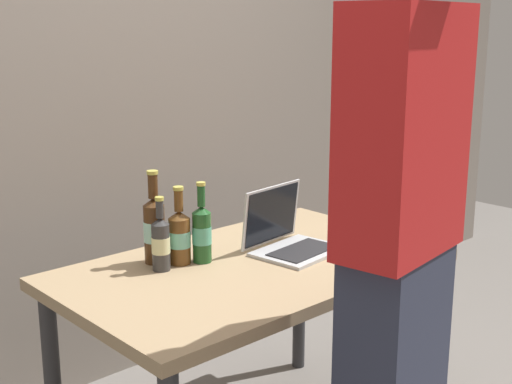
{
  "coord_description": "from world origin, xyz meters",
  "views": [
    {
      "loc": [
        -1.53,
        -1.7,
        1.55
      ],
      "look_at": [
        0.02,
        0.0,
        0.99
      ],
      "focal_mm": 48.67,
      "sensor_mm": 36.0,
      "label": 1
    }
  ],
  "objects_px": {
    "laptop": "(288,237)",
    "beer_bottle_dark": "(179,235)",
    "beer_bottle_green": "(154,228)",
    "person_figure": "(398,253)",
    "beer_bottle_amber": "(161,242)",
    "beer_bottle_brown": "(202,232)"
  },
  "relations": [
    {
      "from": "beer_bottle_brown",
      "to": "beer_bottle_dark",
      "type": "distance_m",
      "value": 0.08
    },
    {
      "from": "beer_bottle_green",
      "to": "beer_bottle_amber",
      "type": "distance_m",
      "value": 0.09
    },
    {
      "from": "laptop",
      "to": "beer_bottle_green",
      "type": "height_order",
      "value": "beer_bottle_green"
    },
    {
      "from": "laptop",
      "to": "person_figure",
      "type": "distance_m",
      "value": 0.73
    },
    {
      "from": "laptop",
      "to": "beer_bottle_dark",
      "type": "height_order",
      "value": "beer_bottle_dark"
    },
    {
      "from": "person_figure",
      "to": "laptop",
      "type": "bearing_deg",
      "value": 69.15
    },
    {
      "from": "laptop",
      "to": "beer_bottle_amber",
      "type": "distance_m",
      "value": 0.49
    },
    {
      "from": "beer_bottle_amber",
      "to": "beer_bottle_dark",
      "type": "height_order",
      "value": "beer_bottle_dark"
    },
    {
      "from": "laptop",
      "to": "beer_bottle_amber",
      "type": "height_order",
      "value": "beer_bottle_amber"
    },
    {
      "from": "laptop",
      "to": "person_figure",
      "type": "bearing_deg",
      "value": -110.85
    },
    {
      "from": "beer_bottle_dark",
      "to": "beer_bottle_brown",
      "type": "bearing_deg",
      "value": -29.06
    },
    {
      "from": "beer_bottle_amber",
      "to": "person_figure",
      "type": "bearing_deg",
      "value": -75.28
    },
    {
      "from": "laptop",
      "to": "beer_bottle_dark",
      "type": "xyz_separation_m",
      "value": [
        -0.38,
        0.15,
        0.05
      ]
    },
    {
      "from": "beer_bottle_amber",
      "to": "beer_bottle_dark",
      "type": "relative_size",
      "value": 0.93
    },
    {
      "from": "laptop",
      "to": "beer_bottle_dark",
      "type": "bearing_deg",
      "value": 158.18
    },
    {
      "from": "beer_bottle_green",
      "to": "beer_bottle_brown",
      "type": "relative_size",
      "value": 1.15
    },
    {
      "from": "beer_bottle_amber",
      "to": "person_figure",
      "type": "distance_m",
      "value": 0.84
    },
    {
      "from": "beer_bottle_brown",
      "to": "beer_bottle_amber",
      "type": "relative_size",
      "value": 1.12
    },
    {
      "from": "laptop",
      "to": "beer_bottle_green",
      "type": "bearing_deg",
      "value": 153.49
    },
    {
      "from": "beer_bottle_green",
      "to": "person_figure",
      "type": "relative_size",
      "value": 0.18
    },
    {
      "from": "beer_bottle_amber",
      "to": "beer_bottle_dark",
      "type": "bearing_deg",
      "value": 7.58
    },
    {
      "from": "beer_bottle_green",
      "to": "laptop",
      "type": "bearing_deg",
      "value": -26.51
    }
  ]
}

